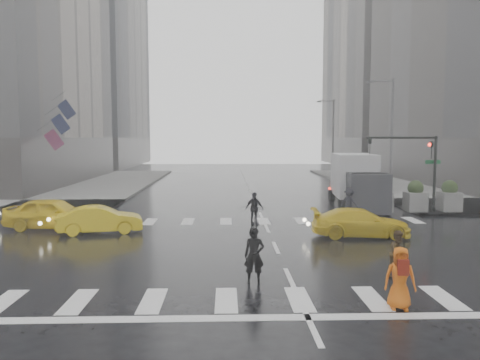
{
  "coord_description": "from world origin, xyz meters",
  "views": [
    {
      "loc": [
        -2.01,
        -18.38,
        4.41
      ],
      "look_at": [
        -1.38,
        2.0,
        2.55
      ],
      "focal_mm": 35.0,
      "sensor_mm": 36.0,
      "label": 1
    }
  ],
  "objects_px": {
    "traffic_signal_pole": "(418,158)",
    "taxi_mid": "(100,220)",
    "pedestrian_brown": "(399,254)",
    "taxi_front": "(53,213)",
    "box_truck": "(357,180)",
    "pedestrian_orange": "(400,278)"
  },
  "relations": [
    {
      "from": "taxi_front",
      "to": "taxi_mid",
      "type": "height_order",
      "value": "taxi_front"
    },
    {
      "from": "pedestrian_brown",
      "to": "taxi_front",
      "type": "relative_size",
      "value": 0.33
    },
    {
      "from": "pedestrian_orange",
      "to": "taxi_front",
      "type": "xyz_separation_m",
      "value": [
        -12.81,
        10.99,
        -0.06
      ]
    },
    {
      "from": "box_truck",
      "to": "taxi_mid",
      "type": "bearing_deg",
      "value": -146.88
    },
    {
      "from": "traffic_signal_pole",
      "to": "pedestrian_orange",
      "type": "relative_size",
      "value": 2.77
    },
    {
      "from": "traffic_signal_pole",
      "to": "pedestrian_brown",
      "type": "bearing_deg",
      "value": -114.73
    },
    {
      "from": "box_truck",
      "to": "pedestrian_brown",
      "type": "bearing_deg",
      "value": -95.03
    },
    {
      "from": "pedestrian_orange",
      "to": "taxi_mid",
      "type": "distance_m",
      "value": 14.3
    },
    {
      "from": "traffic_signal_pole",
      "to": "pedestrian_brown",
      "type": "height_order",
      "value": "traffic_signal_pole"
    },
    {
      "from": "taxi_mid",
      "to": "box_truck",
      "type": "bearing_deg",
      "value": -74.42
    },
    {
      "from": "taxi_front",
      "to": "taxi_mid",
      "type": "bearing_deg",
      "value": -108.2
    },
    {
      "from": "traffic_signal_pole",
      "to": "taxi_mid",
      "type": "height_order",
      "value": "traffic_signal_pole"
    },
    {
      "from": "pedestrian_brown",
      "to": "taxi_mid",
      "type": "distance_m",
      "value": 13.35
    },
    {
      "from": "pedestrian_brown",
      "to": "taxi_front",
      "type": "bearing_deg",
      "value": 124.49
    },
    {
      "from": "traffic_signal_pole",
      "to": "pedestrian_brown",
      "type": "xyz_separation_m",
      "value": [
        -5.53,
        -12.01,
        -2.47
      ]
    },
    {
      "from": "taxi_front",
      "to": "box_truck",
      "type": "bearing_deg",
      "value": -65.34
    },
    {
      "from": "taxi_front",
      "to": "box_truck",
      "type": "distance_m",
      "value": 17.72
    },
    {
      "from": "pedestrian_orange",
      "to": "taxi_front",
      "type": "distance_m",
      "value": 16.88
    },
    {
      "from": "pedestrian_orange",
      "to": "taxi_mid",
      "type": "height_order",
      "value": "pedestrian_orange"
    },
    {
      "from": "pedestrian_brown",
      "to": "taxi_front",
      "type": "distance_m",
      "value": 16.06
    },
    {
      "from": "traffic_signal_pole",
      "to": "taxi_mid",
      "type": "relative_size",
      "value": 1.18
    },
    {
      "from": "traffic_signal_pole",
      "to": "pedestrian_brown",
      "type": "relative_size",
      "value": 3.03
    }
  ]
}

